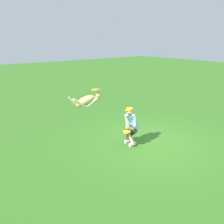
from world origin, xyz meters
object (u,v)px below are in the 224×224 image
Objects in this scene: frisbee_flying at (96,89)px; frisbee_held at (127,132)px; person at (131,125)px; dog at (87,100)px.

frisbee_flying is 1.06× the size of frisbee_held.
person is 5.01× the size of frisbee_flying.
person is 0.40m from frisbee_held.
frisbee_held is (-1.06, 0.13, -1.50)m from frisbee_flying.
person is 1.33× the size of dog.
frisbee_flying is 1.84m from frisbee_held.
person is 5.32× the size of frisbee_held.
frisbee_flying is at bearing 11.92° from person.
frisbee_flying reaches higher than person.
dog is 3.78× the size of frisbee_flying.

